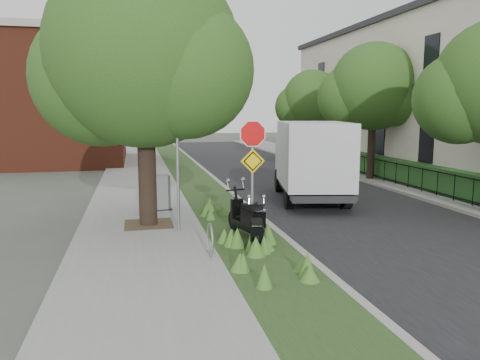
% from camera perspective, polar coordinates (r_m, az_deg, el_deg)
% --- Properties ---
extents(ground, '(120.00, 120.00, 0.00)m').
position_cam_1_polar(ground, '(12.26, 8.60, -7.97)').
color(ground, '#4C5147').
rests_on(ground, ground).
extents(sidewalk_near, '(3.50, 60.00, 0.12)m').
position_cam_1_polar(sidewalk_near, '(21.21, -12.33, -0.91)').
color(sidewalk_near, gray).
rests_on(sidewalk_near, ground).
extents(verge, '(2.00, 60.00, 0.12)m').
position_cam_1_polar(verge, '(21.40, -4.95, -0.67)').
color(verge, '#26401B').
rests_on(verge, ground).
extents(kerb_near, '(0.20, 60.00, 0.13)m').
position_cam_1_polar(kerb_near, '(21.55, -2.32, -0.56)').
color(kerb_near, '#9E9991').
rests_on(kerb_near, ground).
extents(road, '(7.00, 60.00, 0.01)m').
position_cam_1_polar(road, '(22.45, 6.50, -0.40)').
color(road, black).
rests_on(road, ground).
extents(kerb_far, '(0.20, 60.00, 0.13)m').
position_cam_1_polar(kerb_far, '(23.81, 14.49, 0.04)').
color(kerb_far, '#9E9991').
rests_on(kerb_far, ground).
extents(footpath_far, '(3.20, 60.00, 0.12)m').
position_cam_1_polar(footpath_far, '(24.63, 18.01, 0.16)').
color(footpath_far, gray).
rests_on(footpath_far, ground).
extents(street_tree_main, '(6.21, 5.54, 7.66)m').
position_cam_1_polar(street_tree_main, '(13.87, -11.98, 13.90)').
color(street_tree_main, black).
rests_on(street_tree_main, ground).
extents(bare_post, '(0.08, 0.08, 4.00)m').
position_cam_1_polar(bare_post, '(12.85, -7.62, 2.46)').
color(bare_post, '#A5A8AD').
rests_on(bare_post, ground).
extents(bike_hoop, '(0.06, 0.78, 0.77)m').
position_cam_1_polar(bike_hoop, '(10.87, -3.65, -7.31)').
color(bike_hoop, '#A5A8AD').
rests_on(bike_hoop, ground).
extents(sign_assembly, '(0.94, 0.08, 3.22)m').
position_cam_1_polar(sign_assembly, '(11.94, 1.54, 3.07)').
color(sign_assembly, '#A5A8AD').
rests_on(sign_assembly, ground).
extents(fence_far, '(0.04, 24.00, 1.00)m').
position_cam_1_polar(fence_far, '(24.06, 16.03, 1.52)').
color(fence_far, black).
rests_on(fence_far, ground).
extents(hedge_far, '(1.00, 24.00, 1.10)m').
position_cam_1_polar(hedge_far, '(24.40, 17.47, 1.55)').
color(hedge_far, '#1B4C20').
rests_on(hedge_far, footpath_far).
extents(terrace_houses, '(7.40, 26.40, 8.20)m').
position_cam_1_polar(terrace_houses, '(26.25, 24.70, 9.26)').
color(terrace_houses, beige).
rests_on(terrace_houses, ground).
extents(brick_building, '(9.40, 10.40, 8.30)m').
position_cam_1_polar(brick_building, '(33.35, -21.92, 9.19)').
color(brick_building, maroon).
rests_on(brick_building, ground).
extents(far_tree_b, '(4.83, 4.31, 6.56)m').
position_cam_1_polar(far_tree_b, '(23.83, 15.78, 10.38)').
color(far_tree_b, black).
rests_on(far_tree_b, ground).
extents(far_tree_c, '(4.37, 3.89, 5.93)m').
position_cam_1_polar(far_tree_c, '(31.10, 8.66, 9.32)').
color(far_tree_c, black).
rests_on(far_tree_c, ground).
extents(scooter_near, '(0.69, 1.84, 0.89)m').
position_cam_1_polar(scooter_near, '(12.43, 1.10, -5.01)').
color(scooter_near, black).
rests_on(scooter_near, ground).
extents(scooter_far, '(0.55, 1.49, 0.72)m').
position_cam_1_polar(scooter_far, '(11.50, 2.04, -6.55)').
color(scooter_far, black).
rests_on(scooter_far, ground).
extents(box_truck, '(3.32, 6.03, 2.58)m').
position_cam_1_polar(box_truck, '(18.02, 8.65, 2.76)').
color(box_truck, '#262628').
rests_on(box_truck, ground).
extents(utility_cabinet, '(0.95, 0.70, 1.17)m').
position_cam_1_polar(utility_cabinet, '(16.03, -10.00, -1.59)').
color(utility_cabinet, '#262628').
rests_on(utility_cabinet, ground).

